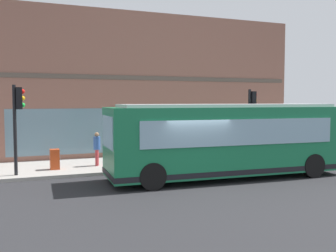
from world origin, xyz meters
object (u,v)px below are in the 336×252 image
at_px(city_bus_nearside, 227,141).
at_px(fire_hydrant, 199,151).
at_px(newspaper_vending_box, 55,159).
at_px(traffic_light_down_block, 18,112).
at_px(pedestrian_by_light_pole, 97,147).
at_px(traffic_light_near_corner, 252,111).

height_order(city_bus_nearside, fire_hydrant, city_bus_nearside).
relative_size(fire_hydrant, newspaper_vending_box, 0.82).
relative_size(traffic_light_down_block, pedestrian_by_light_pole, 2.35).
relative_size(city_bus_nearside, pedestrian_by_light_pole, 6.42).
xyz_separation_m(city_bus_nearside, pedestrian_by_light_pole, (4.00, 4.69, -0.50)).
distance_m(traffic_light_near_corner, pedestrian_by_light_pole, 7.95).
bearing_deg(city_bus_nearside, traffic_light_near_corner, -47.22).
bearing_deg(city_bus_nearside, newspaper_vending_box, 60.67).
bearing_deg(traffic_light_down_block, traffic_light_near_corner, -90.71).
bearing_deg(traffic_light_down_block, fire_hydrant, -79.41).
bearing_deg(newspaper_vending_box, traffic_light_near_corner, -95.68).
bearing_deg(fire_hydrant, traffic_light_near_corner, -131.11).
bearing_deg(newspaper_vending_box, city_bus_nearside, -119.33).
bearing_deg(traffic_light_near_corner, pedestrian_by_light_pole, 80.85).
distance_m(city_bus_nearside, fire_hydrant, 4.79).
relative_size(city_bus_nearside, traffic_light_down_block, 2.73).
xyz_separation_m(city_bus_nearside, traffic_light_near_corner, (2.77, -2.99, 1.13)).
bearing_deg(fire_hydrant, pedestrian_by_light_pole, 95.99).
bearing_deg(traffic_light_near_corner, newspaper_vending_box, 84.32).
xyz_separation_m(traffic_light_near_corner, pedestrian_by_light_pole, (1.24, 7.68, -1.64)).
distance_m(fire_hydrant, newspaper_vending_box, 7.58).
height_order(traffic_light_near_corner, traffic_light_down_block, traffic_light_down_block).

